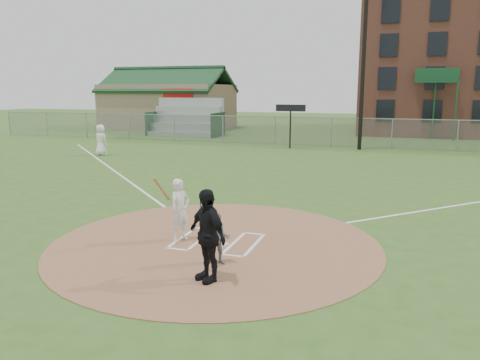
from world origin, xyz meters
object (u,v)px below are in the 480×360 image
(home_plate, at_px, (217,245))
(umpire, at_px, (207,235))
(ondeck_player, at_px, (101,140))
(catcher, at_px, (217,239))
(batter_at_plate, at_px, (180,210))

(home_plate, distance_m, umpire, 2.39)
(home_plate, bearing_deg, ondeck_player, 133.35)
(catcher, bearing_deg, batter_at_plate, 123.59)
(ondeck_player, bearing_deg, umpire, 146.01)
(catcher, relative_size, batter_at_plate, 0.67)
(home_plate, relative_size, umpire, 0.23)
(home_plate, xyz_separation_m, umpire, (0.61, -2.11, 0.95))
(ondeck_player, bearing_deg, batter_at_plate, 146.52)
(home_plate, relative_size, ondeck_player, 0.24)
(umpire, xyz_separation_m, ondeck_player, (-13.27, 15.53, -0.06))
(ondeck_player, distance_m, batter_at_plate, 17.69)
(home_plate, height_order, ondeck_player, ondeck_player)
(batter_at_plate, bearing_deg, umpire, -52.78)
(catcher, distance_m, ondeck_player, 19.66)
(batter_at_plate, bearing_deg, catcher, -39.83)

